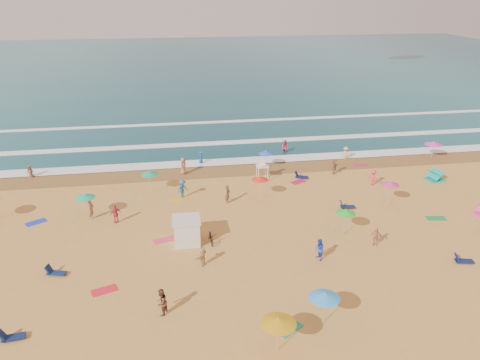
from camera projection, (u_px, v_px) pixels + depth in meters
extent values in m
plane|color=gold|center=(262.00, 221.00, 40.80)|extent=(220.00, 220.00, 0.00)
cube|color=#0C4756|center=(195.00, 67.00, 117.30)|extent=(220.00, 140.00, 0.18)
plane|color=olive|center=(239.00, 170.00, 52.19)|extent=(220.00, 220.00, 0.00)
cube|color=white|center=(236.00, 161.00, 54.43)|extent=(200.00, 2.20, 0.05)
cube|color=white|center=(228.00, 143.00, 60.80)|extent=(200.00, 1.60, 0.05)
cube|color=white|center=(219.00, 122.00, 69.91)|extent=(200.00, 1.20, 0.05)
cube|color=silver|center=(187.00, 231.00, 37.11)|extent=(2.00, 2.00, 2.00)
cube|color=silver|center=(186.00, 219.00, 36.70)|extent=(2.20, 2.20, 0.12)
imported|color=black|center=(211.00, 237.00, 37.31)|extent=(0.69, 1.88, 0.98)
cone|color=#17BB7B|center=(85.00, 196.00, 40.55)|extent=(1.72, 1.72, 0.35)
cone|color=#E0317B|center=(391.00, 183.00, 42.89)|extent=(1.60, 1.60, 0.35)
cone|color=#3497ED|center=(325.00, 295.00, 27.71)|extent=(1.87, 1.87, 0.35)
cone|color=#14A576|center=(149.00, 173.00, 45.56)|extent=(1.68, 1.68, 0.35)
cone|color=blue|center=(266.00, 152.00, 51.89)|extent=(1.61, 1.61, 0.35)
cone|color=green|center=(346.00, 212.00, 37.89)|extent=(1.63, 1.63, 0.35)
cone|color=#F436C7|center=(433.00, 143.00, 54.80)|extent=(2.03, 2.03, 0.35)
cone|color=red|center=(260.00, 178.00, 44.26)|extent=(1.58, 1.58, 0.35)
cone|color=gold|center=(278.00, 321.00, 25.62)|extent=(2.02, 2.02, 0.35)
cube|color=navy|center=(57.00, 273.00, 33.21)|extent=(1.40, 0.90, 0.34)
cube|color=#0F1C4C|center=(14.00, 337.00, 27.17)|extent=(1.36, 0.71, 0.34)
cube|color=#0E1F49|center=(348.00, 207.00, 43.12)|extent=(1.37, 0.75, 0.34)
cube|color=#0F1B4E|center=(464.00, 261.00, 34.65)|extent=(1.39, 0.84, 0.34)
cube|color=#0E134A|center=(302.00, 177.00, 49.80)|extent=(1.42, 1.04, 0.34)
cube|color=red|center=(104.00, 290.00, 31.58)|extent=(1.89, 1.39, 0.03)
cube|color=#2134CE|center=(36.00, 222.00, 40.61)|extent=(1.90, 1.63, 0.03)
cube|color=#259566|center=(289.00, 329.00, 28.07)|extent=(1.89, 1.67, 0.03)
cube|color=yellow|center=(179.00, 200.00, 44.88)|extent=(1.90, 1.42, 0.03)
cube|color=#E83660|center=(164.00, 240.00, 37.79)|extent=(1.87, 1.29, 0.03)
cube|color=#C51845|center=(298.00, 182.00, 48.95)|extent=(1.90, 1.51, 0.03)
cube|color=#21873F|center=(436.00, 218.00, 41.30)|extent=(1.81, 1.10, 0.03)
cube|color=#BC2C43|center=(361.00, 165.00, 53.46)|extent=(1.75, 0.97, 0.03)
imported|color=#CC3351|center=(116.00, 214.00, 40.29)|extent=(1.07, 0.82, 1.68)
imported|color=#A6714C|center=(334.00, 167.00, 50.74)|extent=(1.19, 1.55, 1.64)
imported|color=#245DAB|center=(201.00, 159.00, 53.59)|extent=(0.77, 0.74, 1.77)
imported|color=blue|center=(319.00, 250.00, 34.80)|extent=(0.77, 0.92, 1.71)
imported|color=brown|center=(161.00, 302.00, 28.98)|extent=(1.01, 1.10, 1.83)
imported|color=#21649E|center=(183.00, 189.00, 44.95)|extent=(1.39, 1.31, 1.88)
imported|color=#986646|center=(91.00, 209.00, 40.94)|extent=(0.63, 0.79, 1.87)
imported|color=#E1384D|center=(373.00, 178.00, 47.91)|extent=(1.17, 1.17, 1.62)
imported|color=tan|center=(202.00, 256.00, 34.16)|extent=(1.15, 1.40, 1.50)
imported|color=tan|center=(376.00, 236.00, 36.84)|extent=(0.95, 0.73, 1.51)
imported|color=#CD3358|center=(285.00, 148.00, 57.00)|extent=(1.13, 1.16, 1.89)
imported|color=brown|center=(228.00, 194.00, 43.92)|extent=(0.70, 0.80, 1.86)
imported|color=brown|center=(30.00, 173.00, 49.91)|extent=(0.88, 0.68, 1.58)
imported|color=#DBB173|center=(346.00, 154.00, 55.04)|extent=(1.34, 1.18, 1.80)
imported|color=#B76E54|center=(183.00, 166.00, 50.60)|extent=(0.95, 1.09, 1.87)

